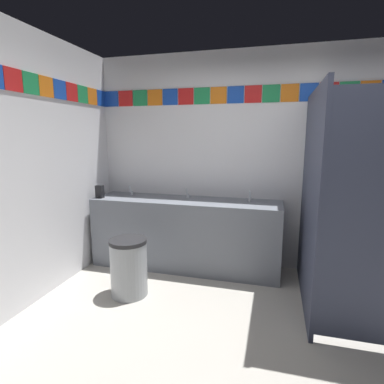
# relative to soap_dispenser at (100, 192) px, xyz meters

# --- Properties ---
(ground_plane) EXTENTS (9.49, 9.49, 0.00)m
(ground_plane) POSITION_rel_soap_dispenser_xyz_m (2.03, -1.26, -0.94)
(ground_plane) COLOR #B2ADA3
(wall_back) EXTENTS (4.31, 0.09, 2.63)m
(wall_back) POSITION_rel_soap_dispenser_xyz_m (2.03, 0.49, 0.38)
(wall_back) COLOR silver
(wall_back) RESTS_ON ground_plane
(vanity_counter) EXTENTS (2.30, 0.57, 0.86)m
(vanity_counter) POSITION_rel_soap_dispenser_xyz_m (1.07, 0.17, -0.50)
(vanity_counter) COLOR slate
(vanity_counter) RESTS_ON ground_plane
(faucet_left) EXTENTS (0.04, 0.10, 0.14)m
(faucet_left) POSITION_rel_soap_dispenser_xyz_m (0.30, 0.26, -0.03)
(faucet_left) COLOR silver
(faucet_left) RESTS_ON vanity_counter
(faucet_center) EXTENTS (0.04, 0.10, 0.14)m
(faucet_center) POSITION_rel_soap_dispenser_xyz_m (1.07, 0.26, -0.03)
(faucet_center) COLOR silver
(faucet_center) RESTS_ON vanity_counter
(faucet_right) EXTENTS (0.04, 0.10, 0.14)m
(faucet_right) POSITION_rel_soap_dispenser_xyz_m (1.84, 0.26, -0.03)
(faucet_right) COLOR silver
(faucet_right) RESTS_ON vanity_counter
(soap_dispenser) EXTENTS (0.09, 0.09, 0.16)m
(soap_dispenser) POSITION_rel_soap_dispenser_xyz_m (0.00, 0.00, 0.00)
(soap_dispenser) COLOR black
(soap_dispenser) RESTS_ON vanity_counter
(stall_divider) EXTENTS (0.92, 1.45, 2.05)m
(stall_divider) POSITION_rel_soap_dispenser_xyz_m (2.61, -0.53, 0.09)
(stall_divider) COLOR #33384C
(stall_divider) RESTS_ON ground_plane
(toilet) EXTENTS (0.39, 0.49, 0.74)m
(toilet) POSITION_rel_soap_dispenser_xyz_m (2.97, -0.03, -0.63)
(toilet) COLOR white
(toilet) RESTS_ON ground_plane
(trash_bin) EXTENTS (0.38, 0.38, 0.60)m
(trash_bin) POSITION_rel_soap_dispenser_xyz_m (0.71, -0.66, -0.64)
(trash_bin) COLOR #999EA3
(trash_bin) RESTS_ON ground_plane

